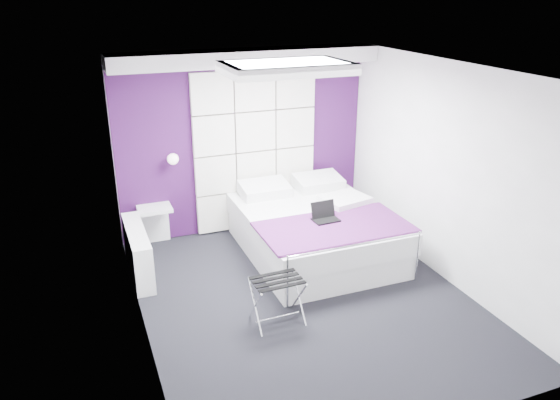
% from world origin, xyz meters
% --- Properties ---
extents(floor, '(4.40, 4.40, 0.00)m').
position_xyz_m(floor, '(0.00, 0.00, 0.00)').
color(floor, black).
rests_on(floor, ground).
extents(ceiling, '(4.40, 4.40, 0.00)m').
position_xyz_m(ceiling, '(0.00, 0.00, 2.60)').
color(ceiling, white).
rests_on(ceiling, wall_back).
extents(wall_back, '(3.60, 0.00, 3.60)m').
position_xyz_m(wall_back, '(0.00, 2.20, 1.30)').
color(wall_back, silver).
rests_on(wall_back, floor).
extents(wall_left, '(0.00, 4.40, 4.40)m').
position_xyz_m(wall_left, '(-1.80, 0.00, 1.30)').
color(wall_left, silver).
rests_on(wall_left, floor).
extents(wall_right, '(0.00, 4.40, 4.40)m').
position_xyz_m(wall_right, '(1.80, 0.00, 1.30)').
color(wall_right, silver).
rests_on(wall_right, floor).
extents(accent_wall, '(3.58, 0.02, 2.58)m').
position_xyz_m(accent_wall, '(0.00, 2.19, 1.30)').
color(accent_wall, '#360E3F').
rests_on(accent_wall, wall_back).
extents(soffit, '(3.58, 0.50, 0.20)m').
position_xyz_m(soffit, '(0.00, 1.95, 2.50)').
color(soffit, white).
rests_on(soffit, wall_back).
extents(headboard, '(1.80, 0.08, 2.30)m').
position_xyz_m(headboard, '(0.15, 2.14, 1.17)').
color(headboard, silver).
rests_on(headboard, wall_back).
extents(skylight, '(1.36, 0.86, 0.12)m').
position_xyz_m(skylight, '(0.00, 0.60, 2.55)').
color(skylight, white).
rests_on(skylight, ceiling).
extents(wall_lamp, '(0.15, 0.15, 0.15)m').
position_xyz_m(wall_lamp, '(-1.05, 2.06, 1.22)').
color(wall_lamp, white).
rests_on(wall_lamp, wall_back).
extents(radiator, '(0.22, 1.20, 0.60)m').
position_xyz_m(radiator, '(-1.69, 1.30, 0.30)').
color(radiator, white).
rests_on(radiator, floor).
extents(bed, '(1.85, 2.24, 0.78)m').
position_xyz_m(bed, '(0.58, 1.03, 0.33)').
color(bed, white).
rests_on(bed, floor).
extents(nightstand, '(0.45, 0.35, 0.05)m').
position_xyz_m(nightstand, '(-1.35, 2.02, 0.55)').
color(nightstand, white).
rests_on(nightstand, wall_back).
extents(luggage_rack, '(0.52, 0.38, 0.51)m').
position_xyz_m(luggage_rack, '(-0.46, -0.31, 0.26)').
color(luggage_rack, silver).
rests_on(luggage_rack, floor).
extents(laptop, '(0.32, 0.23, 0.23)m').
position_xyz_m(laptop, '(0.56, 0.69, 0.69)').
color(laptop, black).
rests_on(laptop, bed).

